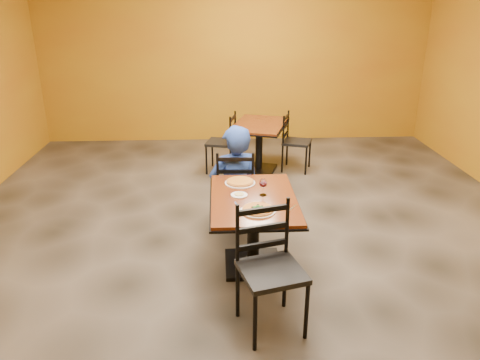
{
  "coord_description": "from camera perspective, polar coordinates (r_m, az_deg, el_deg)",
  "views": [
    {
      "loc": [
        -0.33,
        -4.44,
        2.49
      ],
      "look_at": [
        -0.12,
        -0.3,
        0.85
      ],
      "focal_mm": 34.12,
      "sensor_mm": 36.0,
      "label": 1
    }
  ],
  "objects": [
    {
      "name": "pizza_far",
      "position": [
        4.63,
        0.01,
        -0.18
      ],
      "size": [
        0.28,
        0.28,
        0.02
      ],
      "primitive_type": "cylinder",
      "color": "gold",
      "rests_on": "plate_far"
    },
    {
      "name": "floor",
      "position": [
        5.1,
        1.18,
        -7.64
      ],
      "size": [
        7.0,
        8.0,
        0.01
      ],
      "primitive_type": "cube",
      "color": "black",
      "rests_on": "ground"
    },
    {
      "name": "pizza_main",
      "position": [
        4.03,
        2.27,
        -3.65
      ],
      "size": [
        0.28,
        0.28,
        0.02
      ],
      "primitive_type": "cylinder",
      "color": "maroon",
      "rests_on": "plate_main"
    },
    {
      "name": "chair_main_near",
      "position": [
        3.62,
        3.99,
        -11.44
      ],
      "size": [
        0.57,
        0.57,
        1.04
      ],
      "primitive_type": null,
      "rotation": [
        0.0,
        0.0,
        0.27
      ],
      "color": "black",
      "rests_on": "floor"
    },
    {
      "name": "plate_main",
      "position": [
        4.04,
        2.27,
        -3.85
      ],
      "size": [
        0.31,
        0.31,
        0.01
      ],
      "primitive_type": "cylinder",
      "color": "white",
      "rests_on": "table_main"
    },
    {
      "name": "dip",
      "position": [
        4.35,
        -0.11,
        -1.77
      ],
      "size": [
        0.09,
        0.09,
        0.01
      ],
      "primitive_type": "cylinder",
      "color": "tan",
      "rests_on": "side_plate"
    },
    {
      "name": "wall_back",
      "position": [
        8.5,
        -0.66,
        14.91
      ],
      "size": [
        7.0,
        0.01,
        3.0
      ],
      "primitive_type": "cube",
      "color": "#A87C12",
      "rests_on": "ground"
    },
    {
      "name": "table_main",
      "position": [
        4.4,
        1.69,
        -4.49
      ],
      "size": [
        0.83,
        1.23,
        0.75
      ],
      "color": "#632A0F",
      "rests_on": "floor"
    },
    {
      "name": "table_second",
      "position": [
        6.99,
        2.41,
        5.48
      ],
      "size": [
        1.05,
        1.29,
        0.75
      ],
      "rotation": [
        0.0,
        0.0,
        -0.3
      ],
      "color": "#632A0F",
      "rests_on": "floor"
    },
    {
      "name": "plate_far",
      "position": [
        4.64,
        0.01,
        -0.36
      ],
      "size": [
        0.31,
        0.31,
        0.01
      ],
      "primitive_type": "cylinder",
      "color": "white",
      "rests_on": "table_main"
    },
    {
      "name": "wine_glass",
      "position": [
        4.33,
        2.9,
        -0.81
      ],
      "size": [
        0.08,
        0.08,
        0.18
      ],
      "primitive_type": null,
      "color": "white",
      "rests_on": "table_main"
    },
    {
      "name": "chair_second_right",
      "position": [
        7.1,
        7.13,
        4.7
      ],
      "size": [
        0.52,
        0.52,
        0.89
      ],
      "primitive_type": null,
      "rotation": [
        0.0,
        0.0,
        1.23
      ],
      "color": "black",
      "rests_on": "floor"
    },
    {
      "name": "knife",
      "position": [
        4.1,
        6.42,
        -3.6
      ],
      "size": [
        0.13,
        0.18,
        0.0
      ],
      "primitive_type": "cube",
      "rotation": [
        0.0,
        0.0,
        -0.6
      ],
      "color": "silver",
      "rests_on": "table_main"
    },
    {
      "name": "chair_second_left",
      "position": [
        6.99,
        -2.4,
        4.68
      ],
      "size": [
        0.5,
        0.5,
        0.91
      ],
      "primitive_type": null,
      "rotation": [
        0.0,
        0.0,
        -1.81
      ],
      "color": "black",
      "rests_on": "floor"
    },
    {
      "name": "diner",
      "position": [
        5.19,
        -0.63,
        0.36
      ],
      "size": [
        0.69,
        0.54,
        1.22
      ],
      "primitive_type": "imported",
      "rotation": [
        0.0,
        0.0,
        3.39
      ],
      "color": "#1B3A97",
      "rests_on": "floor"
    },
    {
      "name": "fork",
      "position": [
        4.13,
        -0.27,
        -3.27
      ],
      "size": [
        0.06,
        0.19,
        0.0
      ],
      "primitive_type": "cube",
      "rotation": [
        0.0,
        0.0,
        0.26
      ],
      "color": "silver",
      "rests_on": "table_main"
    },
    {
      "name": "side_plate",
      "position": [
        4.35,
        -0.11,
        -1.88
      ],
      "size": [
        0.16,
        0.16,
        0.01
      ],
      "primitive_type": "cylinder",
      "color": "white",
      "rests_on": "table_main"
    },
    {
      "name": "chair_main_far",
      "position": [
        5.28,
        -0.61,
        -0.84
      ],
      "size": [
        0.44,
        0.44,
        0.95
      ],
      "primitive_type": null,
      "rotation": [
        0.0,
        0.0,
        3.11
      ],
      "color": "black",
      "rests_on": "floor"
    }
  ]
}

